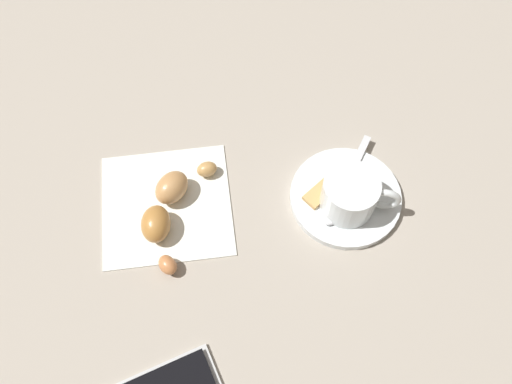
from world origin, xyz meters
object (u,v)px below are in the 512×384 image
(saucer, at_px, (345,197))
(croissant, at_px, (167,207))
(espresso_cup, at_px, (351,195))
(napkin, at_px, (166,205))
(sugar_packet, at_px, (328,186))
(teaspoon, at_px, (341,194))

(saucer, relative_size, croissant, 0.93)
(espresso_cup, distance_m, napkin, 0.22)
(saucer, bearing_deg, sugar_packet, -35.95)
(teaspoon, relative_size, croissant, 0.84)
(espresso_cup, xyz_separation_m, napkin, (0.22, -0.03, -0.03))
(espresso_cup, relative_size, teaspoon, 0.74)
(teaspoon, bearing_deg, espresso_cup, 114.33)
(saucer, relative_size, sugar_packet, 1.93)
(saucer, bearing_deg, croissant, -2.10)
(espresso_cup, height_order, croissant, espresso_cup)
(espresso_cup, bearing_deg, sugar_packet, -53.93)
(napkin, bearing_deg, espresso_cup, 171.55)
(teaspoon, bearing_deg, saucer, 167.75)
(teaspoon, distance_m, napkin, 0.21)
(espresso_cup, bearing_deg, croissant, -5.42)
(sugar_packet, bearing_deg, teaspoon, 100.01)
(croissant, bearing_deg, teaspoon, 178.22)
(saucer, bearing_deg, espresso_cup, 89.78)
(teaspoon, height_order, sugar_packet, teaspoon)
(espresso_cup, relative_size, croissant, 0.63)
(teaspoon, xyz_separation_m, croissant, (0.21, -0.01, 0.01))
(sugar_packet, bearing_deg, espresso_cup, 90.23)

